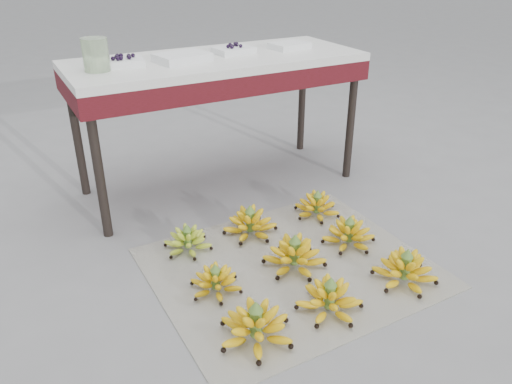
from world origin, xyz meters
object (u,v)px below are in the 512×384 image
bunch_front_left (256,326)px  bunch_mid_right (349,234)px  bunch_back_right (317,206)px  bunch_back_center (250,224)px  bunch_mid_center (294,256)px  bunch_front_right (405,270)px  tray_right (234,50)px  glass_jar (96,55)px  bunch_mid_left (216,282)px  vendor_table (217,73)px  tray_left (182,57)px  bunch_back_left (188,241)px  tray_far_right (290,46)px  newspaper_mat (290,268)px  tray_far_left (121,62)px  bunch_front_center (329,299)px

bunch_front_left → bunch_mid_right: 0.83m
bunch_front_left → bunch_back_right: (0.77, 0.70, -0.01)m
bunch_mid_right → bunch_back_center: size_ratio=0.91×
bunch_mid_center → bunch_mid_right: size_ratio=1.07×
bunch_front_left → bunch_front_right: (0.76, 0.00, -0.00)m
bunch_front_left → bunch_front_right: bearing=-1.1°
tray_right → glass_jar: size_ratio=1.46×
bunch_front_right → tray_right: (-0.17, 1.36, 0.76)m
bunch_mid_left → vendor_table: (0.48, 0.98, 0.66)m
bunch_front_left → glass_jar: glass_jar is taller
bunch_mid_left → tray_left: tray_left is taller
bunch_back_left → bunch_back_right: bunch_back_right is taller
bunch_front_right → tray_far_right: tray_far_right is taller
bunch_mid_left → bunch_back_left: bearing=84.5°
tray_left → bunch_back_center: bearing=-80.8°
newspaper_mat → tray_far_right: size_ratio=5.19×
bunch_back_center → bunch_front_left: bearing=-132.3°
bunch_mid_left → glass_jar: bearing=98.0°
bunch_back_left → bunch_mid_right: bearing=-27.1°
bunch_back_right → tray_far_left: size_ratio=1.05×
bunch_mid_left → tray_far_left: tray_far_left is taller
bunch_back_left → tray_far_left: size_ratio=1.01×
bunch_mid_left → glass_jar: (-0.19, 0.95, 0.83)m
bunch_front_center → bunch_back_left: bunch_front_center is taller
bunch_mid_right → vendor_table: 1.18m
tray_far_left → tray_left: (0.32, -0.05, 0.00)m
bunch_front_left → tray_far_right: bearing=53.0°
newspaper_mat → bunch_front_center: bunch_front_center is taller
bunch_front_left → glass_jar: size_ratio=1.89×
bunch_mid_left → tray_far_left: bearing=89.7°
bunch_front_center → vendor_table: vendor_table is taller
bunch_front_right → bunch_mid_right: size_ratio=1.05×
bunch_front_right → tray_left: tray_left is taller
bunch_back_left → vendor_table: size_ratio=0.15×
bunch_back_right → glass_jar: (-0.97, 0.59, 0.82)m
bunch_back_center → tray_left: tray_left is taller
bunch_back_center → bunch_back_right: bearing=-15.9°
tray_left → tray_far_right: 0.70m
bunch_mid_left → tray_far_left: size_ratio=1.00×
tray_right → glass_jar: (-0.79, -0.07, 0.06)m
bunch_front_center → bunch_back_right: (0.42, 0.70, -0.00)m
glass_jar → bunch_mid_center: bearing=-58.2°
bunch_back_center → glass_jar: 1.15m
bunch_back_center → bunch_mid_right: bearing=-55.7°
bunch_back_left → tray_far_left: bearing=93.7°
tray_far_right → glass_jar: size_ratio=1.49×
bunch_front_left → bunch_mid_center: bearing=39.4°
tray_far_right → glass_jar: glass_jar is taller
bunch_mid_center → bunch_back_center: 0.37m
bunch_front_center → tray_far_left: (-0.42, 1.34, 0.76)m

